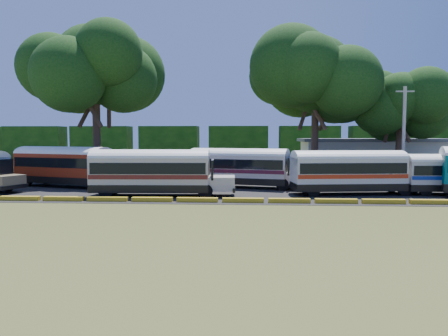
# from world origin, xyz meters

# --- Properties ---
(ground) EXTENTS (160.00, 160.00, 0.00)m
(ground) POSITION_xyz_m (0.00, 0.00, 0.00)
(ground) COLOR #3C4A18
(ground) RESTS_ON ground
(asphalt_strip) EXTENTS (64.00, 24.00, 0.02)m
(asphalt_strip) POSITION_xyz_m (1.00, 12.00, 0.01)
(asphalt_strip) COLOR black
(asphalt_strip) RESTS_ON ground
(curb) EXTENTS (53.70, 0.45, 0.30)m
(curb) POSITION_xyz_m (-0.00, 1.00, 0.15)
(curb) COLOR #C89017
(curb) RESTS_ON ground
(terminal_building) EXTENTS (19.00, 9.00, 4.00)m
(terminal_building) POSITION_xyz_m (18.00, 30.00, 2.03)
(terminal_building) COLOR #BAB8AA
(terminal_building) RESTS_ON ground
(treeline_backdrop) EXTENTS (130.00, 4.00, 6.00)m
(treeline_backdrop) POSITION_xyz_m (0.00, 48.00, 3.00)
(treeline_backdrop) COLOR black
(treeline_backdrop) RESTS_ON ground
(bus_red) EXTENTS (10.74, 5.65, 3.44)m
(bus_red) POSITION_xyz_m (-13.71, 8.90, 1.97)
(bus_red) COLOR black
(bus_red) RESTS_ON ground
(bus_cream_west) EXTENTS (10.39, 3.02, 3.38)m
(bus_cream_west) POSITION_xyz_m (-4.95, 3.65, 1.91)
(bus_cream_west) COLOR black
(bus_cream_west) RESTS_ON ground
(bus_cream_east) EXTENTS (10.35, 4.93, 3.30)m
(bus_cream_east) POSITION_xyz_m (1.25, 9.25, 1.87)
(bus_cream_east) COLOR black
(bus_cream_east) RESTS_ON ground
(bus_white_red) EXTENTS (10.22, 3.74, 3.28)m
(bus_white_red) POSITION_xyz_m (9.37, 5.38, 1.86)
(bus_white_red) COLOR black
(bus_white_red) RESTS_ON ground
(tree_west) EXTENTS (11.18, 11.18, 15.76)m
(tree_west) POSITION_xyz_m (-14.02, 17.47, 11.61)
(tree_west) COLOR #322319
(tree_west) RESTS_ON ground
(tree_center) EXTENTS (11.69, 11.69, 15.44)m
(tree_center) POSITION_xyz_m (9.22, 22.39, 11.11)
(tree_center) COLOR #322319
(tree_center) RESTS_ON ground
(tree_east) EXTENTS (8.44, 8.44, 11.42)m
(tree_east) POSITION_xyz_m (18.73, 22.94, 8.27)
(tree_east) COLOR #322319
(tree_east) RESTS_ON ground
(utility_pole) EXTENTS (1.60, 0.30, 8.73)m
(utility_pole) POSITION_xyz_m (15.69, 12.77, 4.48)
(utility_pole) COLOR gray
(utility_pole) RESTS_ON ground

